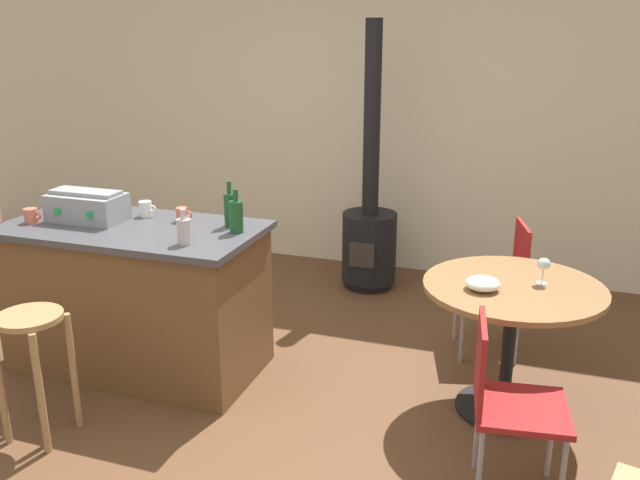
{
  "coord_description": "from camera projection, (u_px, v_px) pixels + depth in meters",
  "views": [
    {
      "loc": [
        1.6,
        -2.89,
        2.05
      ],
      "look_at": [
        0.46,
        0.43,
        0.94
      ],
      "focal_mm": 37.86,
      "sensor_mm": 36.0,
      "label": 1
    }
  ],
  "objects": [
    {
      "name": "dining_table",
      "position": [
        511.0,
        316.0,
        3.61
      ],
      "size": [
        0.96,
        0.96,
        0.75
      ],
      "color": "black",
      "rests_on": "ground_plane"
    },
    {
      "name": "serving_bowl",
      "position": [
        483.0,
        283.0,
        3.48
      ],
      "size": [
        0.18,
        0.18,
        0.07
      ],
      "primitive_type": "ellipsoid",
      "color": "white",
      "rests_on": "dining_table"
    },
    {
      "name": "bottle_0",
      "position": [
        236.0,
        216.0,
        3.85
      ],
      "size": [
        0.08,
        0.08,
        0.25
      ],
      "color": "#194C23",
      "rests_on": "kitchen_island"
    },
    {
      "name": "cup_0",
      "position": [
        182.0,
        215.0,
        4.08
      ],
      "size": [
        0.11,
        0.07,
        0.09
      ],
      "color": "#DB6651",
      "rests_on": "kitchen_island"
    },
    {
      "name": "bottle_1",
      "position": [
        184.0,
        231.0,
        3.64
      ],
      "size": [
        0.08,
        0.08,
        0.19
      ],
      "color": "#B7B2AD",
      "rests_on": "kitchen_island"
    },
    {
      "name": "wine_glass",
      "position": [
        544.0,
        265.0,
        3.54
      ],
      "size": [
        0.07,
        0.07,
        0.14
      ],
      "color": "silver",
      "rests_on": "dining_table"
    },
    {
      "name": "back_wall",
      "position": [
        356.0,
        112.0,
        5.78
      ],
      "size": [
        8.0,
        0.1,
        2.7
      ],
      "primitive_type": "cube",
      "color": "beige",
      "rests_on": "ground_plane"
    },
    {
      "name": "wooden_stool",
      "position": [
        34.0,
        349.0,
        3.41
      ],
      "size": [
        0.33,
        0.33,
        0.68
      ],
      "color": "#A37A4C",
      "rests_on": "ground_plane"
    },
    {
      "name": "wood_stove",
      "position": [
        369.0,
        228.0,
        5.43
      ],
      "size": [
        0.44,
        0.45,
        2.11
      ],
      "color": "black",
      "rests_on": "ground_plane"
    },
    {
      "name": "folding_chair_near",
      "position": [
        500.0,
        277.0,
        4.3
      ],
      "size": [
        0.49,
        0.49,
        0.88
      ],
      "color": "maroon",
      "rests_on": "ground_plane"
    },
    {
      "name": "cup_2",
      "position": [
        146.0,
        209.0,
        4.19
      ],
      "size": [
        0.11,
        0.08,
        0.1
      ],
      "color": "white",
      "rests_on": "kitchen_island"
    },
    {
      "name": "ground_plane",
      "position": [
        216.0,
        416.0,
        3.72
      ],
      "size": [
        8.8,
        8.8,
        0.0
      ],
      "primitive_type": "plane",
      "color": "brown"
    },
    {
      "name": "toolbox",
      "position": [
        87.0,
        206.0,
        4.08
      ],
      "size": [
        0.45,
        0.26,
        0.19
      ],
      "color": "gray",
      "rests_on": "kitchen_island"
    },
    {
      "name": "cup_1",
      "position": [
        31.0,
        216.0,
        4.05
      ],
      "size": [
        0.12,
        0.08,
        0.09
      ],
      "color": "#DB6651",
      "rests_on": "kitchen_island"
    },
    {
      "name": "kitchen_island",
      "position": [
        137.0,
        297.0,
        4.14
      ],
      "size": [
        1.55,
        0.79,
        0.92
      ],
      "color": "brown",
      "rests_on": "ground_plane"
    },
    {
      "name": "bottle_2",
      "position": [
        230.0,
        209.0,
        3.97
      ],
      "size": [
        0.07,
        0.07,
        0.27
      ],
      "color": "#194C23",
      "rests_on": "kitchen_island"
    },
    {
      "name": "folding_chair_far",
      "position": [
        506.0,
        397.0,
        2.96
      ],
      "size": [
        0.45,
        0.45,
        0.85
      ],
      "color": "maroon",
      "rests_on": "ground_plane"
    }
  ]
}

